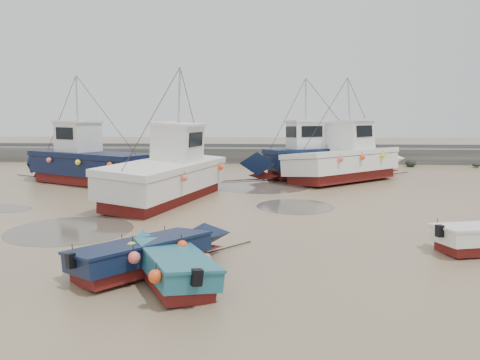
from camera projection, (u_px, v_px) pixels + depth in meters
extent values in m
plane|color=#9E8361|center=(180.00, 226.00, 17.22)|extent=(120.00, 120.00, 0.00)
cube|color=slate|center=(229.00, 155.00, 38.86)|extent=(60.00, 2.20, 1.20)
cube|color=slate|center=(230.00, 145.00, 39.95)|extent=(60.00, 0.60, 0.25)
ellipsoid|color=black|center=(292.00, 163.00, 35.67)|extent=(0.84, 0.86, 0.51)
ellipsoid|color=black|center=(325.00, 160.00, 37.03)|extent=(0.98, 1.07, 0.72)
ellipsoid|color=black|center=(411.00, 163.00, 35.67)|extent=(0.78, 0.90, 0.59)
ellipsoid|color=black|center=(476.00, 165.00, 35.14)|extent=(0.60, 0.70, 0.31)
ellipsoid|color=black|center=(164.00, 160.00, 37.67)|extent=(0.99, 0.80, 0.58)
ellipsoid|color=black|center=(384.00, 164.00, 36.02)|extent=(0.54, 0.46, 0.30)
ellipsoid|color=black|center=(350.00, 163.00, 36.36)|extent=(0.61, 0.47, 0.46)
ellipsoid|color=black|center=(173.00, 161.00, 37.45)|extent=(0.61, 0.53, 0.32)
ellipsoid|color=black|center=(366.00, 162.00, 36.90)|extent=(0.67, 0.55, 0.43)
ellipsoid|color=black|center=(110.00, 160.00, 36.79)|extent=(1.09, 0.88, 0.72)
ellipsoid|color=black|center=(135.00, 162.00, 37.01)|extent=(0.65, 0.60, 0.37)
ellipsoid|color=black|center=(349.00, 163.00, 35.79)|extent=(0.88, 0.64, 0.62)
ellipsoid|color=black|center=(214.00, 163.00, 36.60)|extent=(0.64, 0.62, 0.48)
ellipsoid|color=black|center=(326.00, 162.00, 36.91)|extent=(0.55, 0.45, 0.29)
cylinder|color=#534C42|center=(70.00, 230.00, 16.62)|extent=(4.45, 4.45, 0.01)
cylinder|color=#534C42|center=(295.00, 206.00, 20.76)|extent=(3.49, 3.49, 0.01)
cylinder|color=#534C42|center=(262.00, 186.00, 26.58)|extent=(5.39, 5.39, 0.01)
cube|color=maroon|center=(142.00, 267.00, 12.24)|extent=(3.23, 3.32, 0.30)
cube|color=#0E1A35|center=(142.00, 253.00, 12.18)|extent=(3.57, 3.66, 0.45)
pyramid|color=#0E1A35|center=(205.00, 223.00, 13.57)|extent=(1.63, 1.59, 0.90)
cube|color=brown|center=(141.00, 247.00, 12.16)|extent=(2.96, 3.03, 0.10)
cube|color=#0E1A35|center=(141.00, 244.00, 12.15)|extent=(3.67, 3.76, 0.07)
cube|color=black|center=(72.00, 262.00, 10.89)|extent=(0.28, 0.28, 0.35)
cylinder|color=black|center=(227.00, 248.00, 14.31)|extent=(1.40, 1.49, 0.04)
sphere|color=#FF501B|center=(74.00, 253.00, 11.85)|extent=(0.30, 0.30, 0.30)
sphere|color=#FF501B|center=(136.00, 263.00, 11.04)|extent=(0.30, 0.30, 0.30)
sphere|color=#FF501B|center=(124.00, 242.00, 12.82)|extent=(0.30, 0.30, 0.30)
sphere|color=#FF501B|center=(184.00, 251.00, 12.00)|extent=(0.30, 0.30, 0.30)
sphere|color=#FF501B|center=(166.00, 233.00, 13.78)|extent=(0.30, 0.30, 0.30)
cube|color=maroon|center=(173.00, 280.00, 11.28)|extent=(2.30, 2.95, 0.30)
cube|color=#236473|center=(172.00, 265.00, 11.22)|extent=(2.57, 3.22, 0.45)
pyramid|color=#236473|center=(153.00, 230.00, 12.79)|extent=(1.52, 1.26, 0.90)
cube|color=brown|center=(172.00, 259.00, 11.20)|extent=(2.11, 2.68, 0.10)
cube|color=#236473|center=(172.00, 255.00, 11.18)|extent=(2.65, 3.31, 0.07)
cube|color=black|center=(193.00, 279.00, 9.82)|extent=(0.28, 0.26, 0.35)
cylinder|color=black|center=(147.00, 255.00, 13.66)|extent=(0.98, 1.78, 0.04)
sphere|color=#FF501B|center=(152.00, 282.00, 9.83)|extent=(0.30, 0.30, 0.30)
sphere|color=#FF501B|center=(203.00, 257.00, 11.53)|extent=(0.30, 0.30, 0.30)
sphere|color=#FF501B|center=(129.00, 252.00, 11.93)|extent=(0.30, 0.30, 0.30)
cube|color=black|center=(441.00, 232.00, 13.63)|extent=(0.23, 0.26, 0.35)
sphere|color=#FF501B|center=(438.00, 227.00, 14.48)|extent=(0.30, 0.30, 0.30)
cube|color=maroon|center=(92.00, 179.00, 27.17)|extent=(7.34, 5.29, 0.55)
cube|color=#0C1532|center=(91.00, 167.00, 27.06)|extent=(7.99, 5.89, 0.95)
pyramid|color=#0C1532|center=(42.00, 151.00, 29.16)|extent=(2.50, 3.04, 1.40)
cube|color=brown|center=(91.00, 158.00, 26.98)|extent=(7.79, 5.71, 0.08)
cube|color=#0C1532|center=(91.00, 155.00, 26.96)|extent=(8.17, 6.01, 0.30)
cube|color=white|center=(77.00, 138.00, 27.35)|extent=(2.64, 2.59, 1.70)
cube|color=white|center=(77.00, 122.00, 27.21)|extent=(2.85, 2.80, 0.12)
cube|color=black|center=(66.00, 133.00, 27.83)|extent=(0.78, 1.44, 0.68)
cylinder|color=#B7B7B2|center=(76.00, 99.00, 27.02)|extent=(0.10, 0.10, 2.60)
cylinder|color=black|center=(32.00, 177.00, 29.99)|extent=(2.69, 1.43, 0.05)
sphere|color=#F2685D|center=(109.00, 166.00, 24.23)|extent=(0.30, 0.30, 0.30)
sphere|color=#F2685D|center=(132.00, 160.00, 27.33)|extent=(0.30, 0.30, 0.30)
sphere|color=#F2685D|center=(78.00, 163.00, 25.46)|extent=(0.30, 0.30, 0.30)
sphere|color=#F2685D|center=(103.00, 158.00, 28.56)|extent=(0.30, 0.30, 0.30)
sphere|color=#F2685D|center=(49.00, 161.00, 26.68)|extent=(0.30, 0.30, 0.30)
sphere|color=#F2685D|center=(76.00, 156.00, 29.78)|extent=(0.30, 0.30, 0.30)
cube|color=maroon|center=(165.00, 196.00, 21.88)|extent=(4.29, 7.62, 0.55)
cube|color=white|center=(165.00, 180.00, 21.78)|extent=(4.82, 8.25, 0.95)
pyramid|color=white|center=(204.00, 156.00, 25.81)|extent=(2.97, 2.14, 1.40)
cube|color=brown|center=(165.00, 169.00, 21.70)|extent=(4.67, 8.05, 0.08)
cube|color=white|center=(165.00, 166.00, 21.68)|extent=(4.93, 8.44, 0.30)
cube|color=white|center=(175.00, 144.00, 22.53)|extent=(2.37, 2.46, 1.70)
cube|color=white|center=(175.00, 125.00, 22.40)|extent=(2.56, 2.65, 0.12)
cube|color=black|center=(184.00, 137.00, 23.44)|extent=(1.54, 0.51, 0.68)
cylinder|color=#B7B7B2|center=(174.00, 96.00, 22.20)|extent=(0.10, 0.10, 2.60)
cylinder|color=black|center=(213.00, 184.00, 27.16)|extent=(0.92, 2.89, 0.05)
sphere|color=#F2685D|center=(97.00, 180.00, 19.34)|extent=(0.30, 0.30, 0.30)
sphere|color=#F2685D|center=(182.00, 177.00, 20.27)|extent=(0.30, 0.30, 0.30)
sphere|color=#F2685D|center=(149.00, 168.00, 23.18)|extent=(0.30, 0.30, 0.30)
sphere|color=#F2685D|center=(219.00, 166.00, 24.11)|extent=(0.30, 0.30, 0.30)
cube|color=maroon|center=(319.00, 173.00, 29.95)|extent=(6.54, 4.23, 0.55)
cube|color=#0C1733|center=(319.00, 161.00, 29.84)|extent=(7.10, 4.74, 0.95)
pyramid|color=#0C1733|center=(262.00, 152.00, 28.51)|extent=(2.22, 2.78, 1.40)
cube|color=brown|center=(319.00, 153.00, 29.76)|extent=(6.92, 4.59, 0.08)
cube|color=#0C1733|center=(319.00, 151.00, 29.74)|extent=(7.26, 4.84, 0.30)
cube|color=white|center=(306.00, 136.00, 29.32)|extent=(2.49, 2.32, 1.70)
cube|color=white|center=(307.00, 122.00, 29.18)|extent=(2.69, 2.50, 0.12)
cube|color=black|center=(292.00, 132.00, 28.96)|extent=(0.58, 1.35, 0.68)
cylinder|color=#B7B7B2|center=(307.00, 99.00, 28.99)|extent=(0.10, 0.10, 2.60)
cylinder|color=black|center=(245.00, 180.00, 28.41)|extent=(2.80, 1.17, 0.05)
sphere|color=#F2685D|center=(367.00, 156.00, 29.38)|extent=(0.30, 0.30, 0.30)
sphere|color=#F2685D|center=(331.00, 153.00, 31.54)|extent=(0.30, 0.30, 0.30)
sphere|color=#F2685D|center=(337.00, 158.00, 28.71)|extent=(0.30, 0.30, 0.30)
sphere|color=#F2685D|center=(302.00, 154.00, 30.87)|extent=(0.30, 0.30, 0.30)
sphere|color=#F2685D|center=(306.00, 159.00, 28.04)|extent=(0.30, 0.30, 0.30)
sphere|color=#F2685D|center=(272.00, 155.00, 30.20)|extent=(0.30, 0.30, 0.30)
cube|color=maroon|center=(342.00, 177.00, 28.12)|extent=(6.69, 6.19, 0.55)
cube|color=white|center=(343.00, 165.00, 28.01)|extent=(7.35, 6.84, 0.95)
pyramid|color=white|center=(385.00, 150.00, 30.34)|extent=(3.01, 3.20, 1.40)
cube|color=brown|center=(343.00, 156.00, 27.94)|extent=(7.15, 6.65, 0.08)
cube|color=white|center=(343.00, 154.00, 27.92)|extent=(7.51, 6.99, 0.30)
cube|color=white|center=(354.00, 137.00, 28.35)|extent=(2.87, 2.88, 1.70)
cube|color=white|center=(355.00, 122.00, 28.22)|extent=(3.10, 3.11, 0.12)
cube|color=black|center=(365.00, 132.00, 28.92)|extent=(1.18, 1.39, 0.68)
cylinder|color=#B7B7B2|center=(356.00, 99.00, 28.02)|extent=(0.10, 0.10, 2.60)
cylinder|color=black|center=(395.00, 174.00, 31.25)|extent=(2.33, 1.97, 0.05)
sphere|color=#F2685D|center=(290.00, 159.00, 27.57)|extent=(0.30, 0.30, 0.30)
sphere|color=#F2685D|center=(343.00, 163.00, 25.57)|extent=(0.30, 0.30, 0.30)
sphere|color=#F2685D|center=(312.00, 158.00, 28.68)|extent=(0.30, 0.30, 0.30)
sphere|color=#F2685D|center=(365.00, 161.00, 26.69)|extent=(0.30, 0.30, 0.30)
sphere|color=#F2685D|center=(333.00, 156.00, 29.80)|extent=(0.30, 0.30, 0.30)
sphere|color=#F2685D|center=(385.00, 159.00, 27.80)|extent=(0.30, 0.30, 0.30)
sphere|color=#F2685D|center=(353.00, 154.00, 30.91)|extent=(0.30, 0.30, 0.30)
imported|color=#1D273C|center=(127.00, 195.00, 23.65)|extent=(0.73, 0.59, 1.72)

